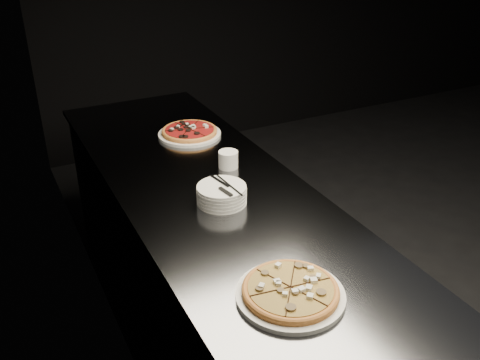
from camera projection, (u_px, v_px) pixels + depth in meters
name	position (u px, v px, depth m)	size (l,w,h in m)	color
wall_left	(110.00, 88.00, 1.79)	(0.02, 5.00, 2.80)	black
counter	(216.00, 280.00, 2.37)	(0.74, 2.44, 0.92)	#5D5E64
pizza_mushroom	(290.00, 292.00, 1.56)	(0.33, 0.33, 0.04)	white
pizza_tomato	(190.00, 132.00, 2.65)	(0.34, 0.34, 0.04)	white
plate_stack	(222.00, 194.00, 2.05)	(0.19, 0.19, 0.07)	white
cutlery	(225.00, 187.00, 2.03)	(0.07, 0.20, 0.01)	silver
ramekin	(228.00, 159.00, 2.32)	(0.09, 0.09, 0.08)	white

